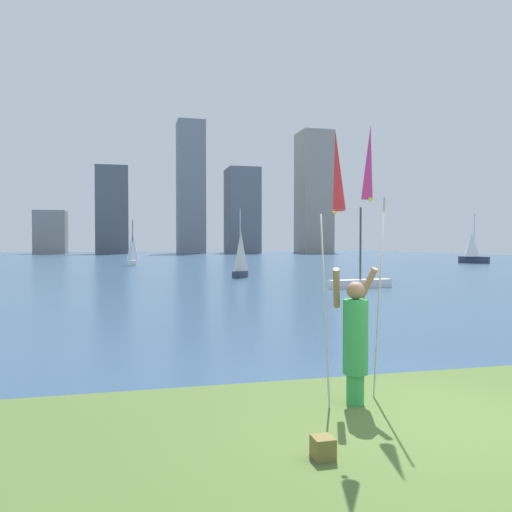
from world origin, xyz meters
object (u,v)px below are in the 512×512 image
object	(u,v)px
kite_flag_right	(369,170)
sailboat_6	(241,254)
bag	(323,448)
sailboat_0	(133,248)
kite_flag_left	(336,177)
person	(355,337)
sailboat_3	(360,282)
sailboat_5	(472,247)

from	to	relation	value
kite_flag_right	sailboat_6	world-z (taller)	sailboat_6
sailboat_6	bag	bearing A→B (deg)	-100.49
bag	sailboat_0	xyz separation A→B (m)	(-1.48, 44.19, 1.48)
kite_flag_left	bag	distance (m)	3.10
person	kite_flag_left	distance (m)	2.07
sailboat_3	sailboat_0	bearing A→B (deg)	110.67
person	kite_flag_left	bearing A→B (deg)	-161.98
bag	sailboat_3	distance (m)	19.38
kite_flag_right	sailboat_3	size ratio (longest dim) A/B	0.99
kite_flag_left	kite_flag_right	world-z (taller)	kite_flag_right
sailboat_3	sailboat_5	distance (m)	34.33
bag	sailboat_0	bearing A→B (deg)	91.92
bag	sailboat_6	xyz separation A→B (m)	(4.81, 25.99, 1.30)
person	sailboat_3	size ratio (longest dim) A/B	0.48
kite_flag_left	kite_flag_right	size ratio (longest dim) A/B	0.94
sailboat_3	sailboat_6	xyz separation A→B (m)	(-3.83, 8.64, 1.13)
kite_flag_right	sailboat_6	size ratio (longest dim) A/B	0.89
bag	sailboat_6	size ratio (longest dim) A/B	0.05
kite_flag_left	sailboat_0	size ratio (longest dim) A/B	0.83
sailboat_0	kite_flag_right	bearing A→B (deg)	-86.10
kite_flag_left	sailboat_0	bearing A→B (deg)	92.83
sailboat_0	sailboat_3	xyz separation A→B (m)	(10.13, -26.85, -1.31)
sailboat_3	kite_flag_left	bearing A→B (deg)	-116.38
bag	sailboat_3	world-z (taller)	sailboat_3
kite_flag_right	kite_flag_left	bearing A→B (deg)	-139.01
person	kite_flag_left	xyz separation A→B (m)	(-0.38, -0.27, 2.02)
sailboat_5	kite_flag_left	bearing A→B (deg)	-128.52
person	sailboat_0	xyz separation A→B (m)	(-2.50, 42.72, 0.71)
sailboat_0	sailboat_3	distance (m)	28.72
sailboat_0	sailboat_3	size ratio (longest dim) A/B	1.12
bag	person	bearing A→B (deg)	55.31
kite_flag_right	sailboat_6	xyz separation A→B (m)	(3.41, 24.12, -1.70)
sailboat_3	sailboat_5	size ratio (longest dim) A/B	0.74
kite_flag_right	sailboat_6	bearing A→B (deg)	81.95
person	sailboat_0	world-z (taller)	sailboat_0
kite_flag_right	sailboat_3	bearing A→B (deg)	64.92
bag	sailboat_5	size ratio (longest dim) A/B	0.04
kite_flag_right	bag	xyz separation A→B (m)	(-1.40, -1.87, -2.99)
sailboat_6	sailboat_3	bearing A→B (deg)	-66.11
sailboat_5	sailboat_6	bearing A→B (deg)	-150.78
sailboat_3	sailboat_5	world-z (taller)	sailboat_5
kite_flag_right	sailboat_5	distance (m)	50.73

